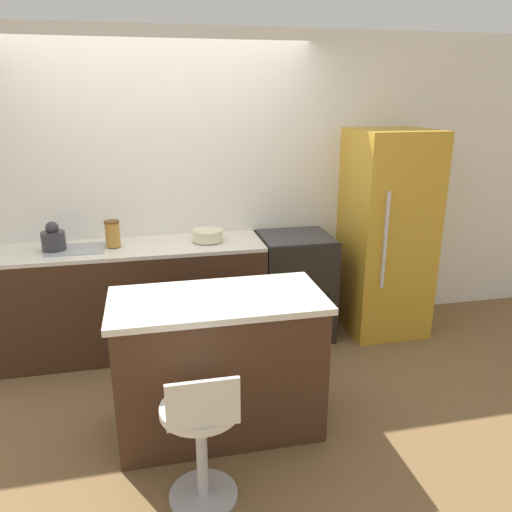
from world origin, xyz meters
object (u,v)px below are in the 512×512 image
Objects in this scene: stool_chair at (202,436)px; mixing_bowl at (208,235)px; refrigerator at (386,234)px; oven_range at (294,286)px; kettle at (53,239)px.

mixing_bowl is at bearing 81.47° from stool_chair.
refrigerator reaches higher than stool_chair.
oven_range is 3.73× the size of mixing_bowl.
refrigerator is 7.31× the size of mixing_bowl.
kettle is at bearing 178.93° from refrigerator.
kettle is (-0.93, 1.82, 0.60)m from stool_chair.
refrigerator reaches higher than kettle.
mixing_bowl is at bearing 0.00° from kettle.
refrigerator is at bearing -1.07° from kettle.
kettle is at bearing 117.04° from stool_chair.
oven_range is 4.06× the size of kettle.
oven_range is at bearing 60.30° from stool_chair.
refrigerator is at bearing 43.59° from stool_chair.
stool_chair is at bearing -98.53° from mixing_bowl.
stool_chair is 3.63× the size of kettle.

